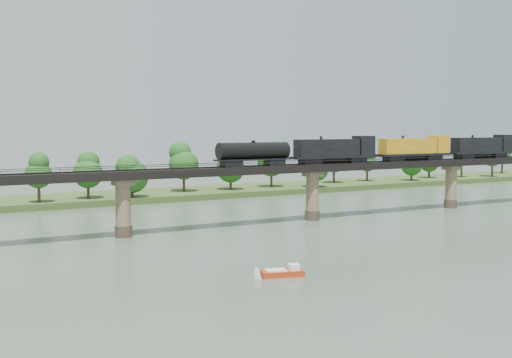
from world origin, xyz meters
TOP-DOWN VIEW (x-y plane):
  - ground at (0.00, 0.00)m, footprint 400.00×400.00m
  - far_bank at (0.00, 85.00)m, footprint 300.00×24.00m
  - bridge at (0.00, 30.00)m, footprint 236.00×30.00m
  - bridge_superstructure at (0.00, 30.00)m, footprint 220.00×4.90m
  - far_treeline at (-8.21, 80.52)m, footprint 289.06×17.54m
  - freight_train at (20.40, 30.00)m, footprint 82.25×3.20m
  - motorboat at (-32.23, -8.78)m, footprint 5.80×3.48m

SIDE VIEW (x-z plane):
  - ground at x=0.00m, z-range 0.00..0.00m
  - motorboat at x=-32.23m, z-range -0.24..1.29m
  - far_bank at x=0.00m, z-range 0.00..1.60m
  - bridge at x=0.00m, z-range -0.29..11.21m
  - far_treeline at x=-8.21m, z-range 2.03..15.63m
  - bridge_superstructure at x=0.00m, z-range 11.42..12.17m
  - freight_train at x=20.40m, z-range 11.37..17.03m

